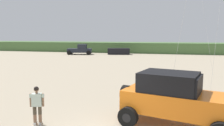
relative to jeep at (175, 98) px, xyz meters
name	(u,v)px	position (x,y,z in m)	size (l,w,h in m)	color
dune_ridge	(179,48)	(1.79, 39.82, -0.14)	(90.00, 6.68, 2.13)	#4C703D
jeep	(175,98)	(0.00, 0.00, 0.00)	(5.02, 3.36, 2.26)	orange
person_watching	(37,103)	(-5.66, -1.30, -0.26)	(0.60, 0.40, 1.67)	#8C664C
distant_pickup	(80,50)	(-16.95, 31.73, -0.26)	(4.89, 3.22, 1.98)	#1E232D
distant_sedan	(119,51)	(-9.73, 33.56, -0.60)	(4.20, 1.70, 1.20)	black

